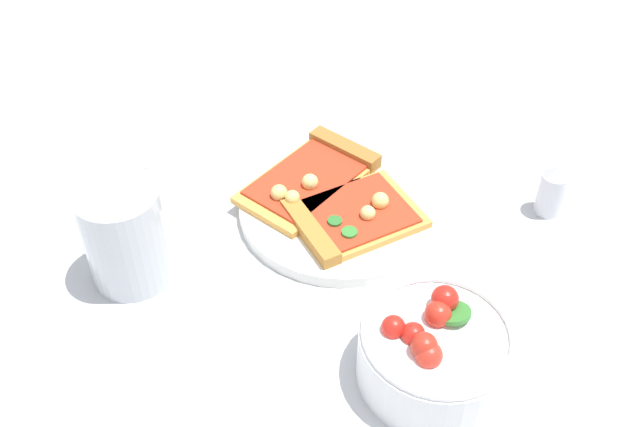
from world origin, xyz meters
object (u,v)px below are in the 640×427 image
object	(u,v)px
pizza_slice_near	(313,176)
paper_napkin	(168,140)
soda_glass	(126,236)
pepper_shaker	(552,190)
plate	(342,207)
pizza_slice_far	(350,217)
salad_bowl	(435,351)

from	to	relation	value
pizza_slice_near	paper_napkin	world-z (taller)	pizza_slice_near
pizza_slice_near	soda_glass	distance (m)	0.22
paper_napkin	pepper_shaker	world-z (taller)	pepper_shaker
plate	soda_glass	bearing A→B (deg)	113.71
soda_glass	plate	bearing A→B (deg)	-66.29
paper_napkin	pepper_shaker	size ratio (longest dim) A/B	2.07
pepper_shaker	pizza_slice_near	bearing A→B (deg)	82.58
plate	soda_glass	size ratio (longest dim) A/B	2.09
pizza_slice_far	pepper_shaker	distance (m)	0.22
pizza_slice_near	salad_bowl	world-z (taller)	salad_bowl
pizza_slice_near	paper_napkin	distance (m)	0.20
salad_bowl	plate	bearing A→B (deg)	19.75
soda_glass	paper_napkin	bearing A→B (deg)	0.16
plate	pepper_shaker	bearing A→B (deg)	-89.21
salad_bowl	paper_napkin	distance (m)	0.45
pizza_slice_far	pizza_slice_near	bearing A→B (deg)	30.55
paper_napkin	soda_glass	bearing A→B (deg)	-179.84
soda_glass	pepper_shaker	bearing A→B (deg)	-77.65
salad_bowl	soda_glass	bearing A→B (deg)	67.33
pizza_slice_near	pepper_shaker	bearing A→B (deg)	-97.42
plate	pepper_shaker	xyz separation A→B (m)	(0.00, -0.23, 0.02)
pizza_slice_near	paper_napkin	xyz separation A→B (m)	(0.09, 0.18, -0.02)
soda_glass	pepper_shaker	world-z (taller)	soda_glass
salad_bowl	paper_napkin	xyz separation A→B (m)	(0.34, 0.29, -0.03)
paper_napkin	pizza_slice_far	bearing A→B (deg)	-125.70
pizza_slice_near	paper_napkin	bearing A→B (deg)	63.32
soda_glass	paper_napkin	xyz separation A→B (m)	(0.22, 0.00, -0.05)
pizza_slice_far	soda_glass	bearing A→B (deg)	105.92
soda_glass	pizza_slice_far	bearing A→B (deg)	-74.08
plate	paper_napkin	xyz separation A→B (m)	(0.13, 0.21, -0.01)
plate	pizza_slice_far	distance (m)	0.03
pizza_slice_far	paper_napkin	world-z (taller)	pizza_slice_far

